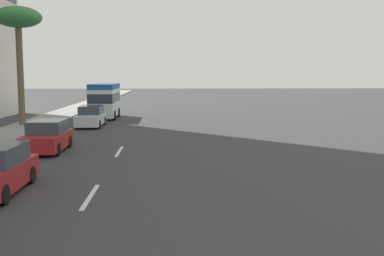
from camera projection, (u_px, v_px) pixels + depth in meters
The scene contains 8 objects.
ground_plane at pixel (134, 128), 34.56m from camera, with size 198.00×198.00×0.00m, color #38383A.
sidewalk_right at pixel (25, 128), 34.15m from camera, with size 162.00×3.39×0.15m, color gray.
lane_stripe_mid at pixel (90, 196), 15.17m from camera, with size 3.20×0.16×0.01m, color silver.
lane_stripe_far at pixel (119, 151), 24.09m from camera, with size 3.20×0.16×0.01m, color silver.
car_lead at pixel (47, 137), 24.05m from camera, with size 4.29×1.89×1.62m.
car_third at pixel (91, 117), 35.64m from camera, with size 4.78×1.83×1.60m.
minibus_fifth at pixel (105, 100), 42.15m from camera, with size 6.14×2.30×3.16m.
palm_tree at pixel (18, 22), 34.84m from camera, with size 3.54×3.54×8.98m.
Camera 1 is at (-3.00, -2.61, 4.00)m, focal length 43.11 mm.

